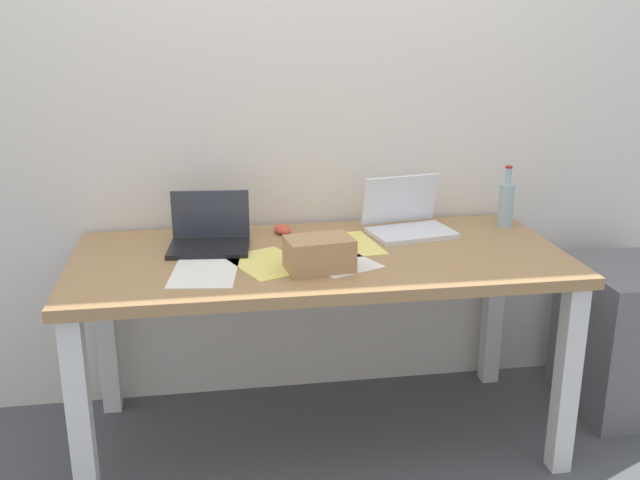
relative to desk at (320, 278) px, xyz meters
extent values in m
plane|color=#515459|center=(0.00, 0.00, -0.65)|extent=(8.00, 8.00, 0.00)
cube|color=silver|center=(0.00, 0.45, 0.65)|extent=(5.20, 0.08, 2.60)
cube|color=#A37A4C|center=(0.00, 0.00, 0.07)|extent=(1.74, 0.79, 0.04)
cube|color=silver|center=(-0.81, -0.33, -0.30)|extent=(0.07, 0.07, 0.70)
cube|color=silver|center=(0.81, -0.33, -0.30)|extent=(0.07, 0.07, 0.70)
cube|color=silver|center=(-0.81, 0.33, -0.30)|extent=(0.07, 0.07, 0.70)
cube|color=silver|center=(0.81, 0.33, -0.30)|extent=(0.07, 0.07, 0.70)
cube|color=black|center=(-0.39, 0.10, 0.10)|extent=(0.30, 0.24, 0.02)
cube|color=#333842|center=(-0.38, 0.21, 0.20)|extent=(0.28, 0.04, 0.18)
cube|color=silver|center=(0.38, 0.17, 0.10)|extent=(0.34, 0.26, 0.02)
cube|color=white|center=(0.36, 0.27, 0.21)|extent=(0.31, 0.11, 0.19)
cylinder|color=#99B7C1|center=(0.78, 0.23, 0.18)|extent=(0.06, 0.06, 0.17)
cylinder|color=#99B7C1|center=(0.78, 0.23, 0.30)|extent=(0.02, 0.02, 0.07)
cylinder|color=#B21E19|center=(0.78, 0.23, 0.33)|extent=(0.03, 0.03, 0.01)
ellipsoid|color=#D84C38|center=(-0.10, 0.26, 0.11)|extent=(0.08, 0.11, 0.03)
cube|color=tan|center=(-0.03, -0.17, 0.15)|extent=(0.23, 0.17, 0.11)
cube|color=#F4E06B|center=(0.12, 0.08, 0.10)|extent=(0.25, 0.32, 0.00)
cube|color=white|center=(0.04, -0.09, 0.10)|extent=(0.31, 0.36, 0.00)
cube|color=#F4E06B|center=(-0.19, -0.08, 0.10)|extent=(0.31, 0.35, 0.00)
cube|color=white|center=(-0.41, -0.14, 0.10)|extent=(0.25, 0.32, 0.00)
cube|color=slate|center=(1.26, 0.05, -0.35)|extent=(0.40, 0.48, 0.60)
camera|label=1|loc=(-0.38, -2.40, 0.91)|focal=40.66mm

